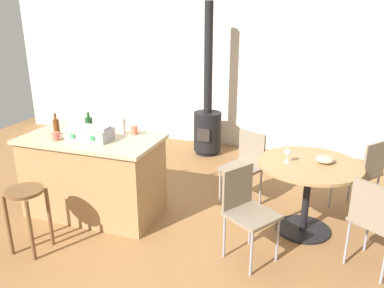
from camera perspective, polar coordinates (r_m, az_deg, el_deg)
ground_plane at (r=4.12m, az=-6.12°, el=-12.67°), size 8.80×8.80×0.00m
back_wall at (r=6.40m, az=5.07°, el=11.62°), size 8.00×0.10×2.70m
kitchen_island at (r=4.38m, az=-14.53°, el=-4.58°), size 1.50×0.79×0.90m
wooden_stool at (r=3.88m, az=-23.55°, el=-8.47°), size 0.34×0.34×0.63m
dining_table at (r=4.00m, az=17.04°, el=-5.11°), size 1.01×1.01×0.76m
folding_chair_near at (r=4.48m, az=7.96°, el=-2.84°), size 0.53×0.53×0.86m
folding_chair_far at (r=3.50m, az=8.18°, el=-9.40°), size 0.55×0.55×0.85m
folding_chair_left at (r=3.63m, az=25.93°, el=-10.00°), size 0.56×0.56×0.86m
folding_chair_right at (r=4.59m, az=24.22°, el=-3.64°), size 0.56×0.56×0.88m
wood_stove at (r=6.06m, az=2.34°, el=3.59°), size 0.44×0.45×2.34m
toolbox at (r=4.13m, az=-15.14°, el=1.59°), size 0.47×0.25×0.15m
bottle_0 at (r=4.45m, az=-15.23°, el=2.96°), size 0.08×0.08×0.22m
bottle_1 at (r=4.24m, az=-10.32°, el=2.70°), size 0.06×0.06×0.24m
bottle_2 at (r=4.40m, az=-19.69°, el=2.50°), size 0.07×0.07×0.24m
cup_0 at (r=4.21m, az=-8.66°, el=2.06°), size 0.11×0.08×0.10m
cup_1 at (r=4.23m, az=-19.75°, el=1.09°), size 0.12×0.09×0.08m
wine_glass at (r=3.84m, az=14.16°, el=-1.26°), size 0.07×0.07×0.14m
serving_bowl at (r=3.98m, az=19.32°, el=-2.18°), size 0.18×0.18×0.07m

